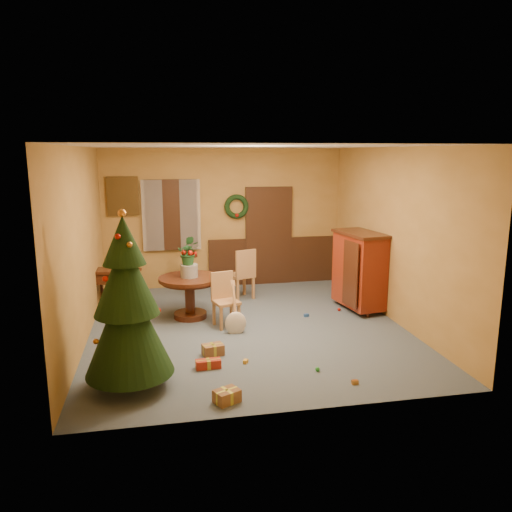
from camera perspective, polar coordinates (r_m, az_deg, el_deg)
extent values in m
plane|color=#3D4C59|center=(8.24, -0.98, -8.17)|extent=(5.50, 5.50, 0.00)
plane|color=silver|center=(7.75, -1.05, 12.42)|extent=(5.50, 5.50, 0.00)
plane|color=olive|center=(10.56, -3.64, 4.33)|extent=(5.00, 0.00, 5.00)
plane|color=olive|center=(5.24, 4.26, -3.31)|extent=(5.00, 0.00, 5.00)
plane|color=olive|center=(7.84, -19.32, 1.09)|extent=(0.00, 5.50, 5.50)
plane|color=olive|center=(8.66, 15.52, 2.29)|extent=(0.00, 5.50, 5.50)
cube|color=black|center=(10.86, 1.95, -0.52)|extent=(2.80, 0.06, 1.00)
cube|color=black|center=(10.73, 1.47, 2.31)|extent=(1.00, 0.08, 2.10)
cube|color=white|center=(10.77, 1.43, 2.08)|extent=(0.80, 0.03, 1.90)
cube|color=black|center=(10.41, -9.64, 4.64)|extent=(1.05, 0.08, 1.45)
cube|color=white|center=(10.44, -9.64, 4.66)|extent=(0.88, 0.03, 1.25)
cube|color=white|center=(10.36, -11.74, 4.53)|extent=(0.42, 0.02, 1.45)
cube|color=white|center=(10.38, -7.53, 4.68)|extent=(0.42, 0.02, 1.45)
torus|color=black|center=(10.48, -2.24, 5.67)|extent=(0.51, 0.11, 0.51)
cube|color=#4C3819|center=(10.40, -14.99, 6.62)|extent=(0.62, 0.05, 0.78)
cube|color=gray|center=(10.43, -14.98, 6.63)|extent=(0.48, 0.02, 0.62)
cylinder|color=#33150B|center=(8.60, -7.62, -2.57)|extent=(1.06, 1.06, 0.06)
cylinder|color=#33150B|center=(8.61, -7.61, -2.93)|extent=(0.94, 0.94, 0.04)
cylinder|color=#33150B|center=(8.69, -7.56, -4.74)|extent=(0.17, 0.17, 0.58)
cylinder|color=#33150B|center=(8.78, -7.50, -6.68)|extent=(0.57, 0.57, 0.09)
cylinder|color=slate|center=(8.57, -7.64, -1.69)|extent=(0.30, 0.30, 0.22)
imported|color=#1E4C23|center=(8.50, -7.70, 0.37)|extent=(0.37, 0.32, 0.41)
cube|color=#945E3B|center=(8.19, -3.42, -5.29)|extent=(0.47, 0.47, 0.05)
cube|color=#945E3B|center=(8.28, -3.92, -3.33)|extent=(0.38, 0.14, 0.46)
cube|color=#945E3B|center=(8.45, -2.84, -6.27)|extent=(0.05, 0.05, 0.39)
cube|color=#945E3B|center=(8.34, -4.82, -6.55)|extent=(0.05, 0.05, 0.39)
cube|color=#945E3B|center=(8.18, -1.97, -6.88)|extent=(0.05, 0.05, 0.39)
cube|color=#945E3B|center=(8.06, -4.00, -7.18)|extent=(0.05, 0.05, 0.39)
cube|color=#945E3B|center=(9.73, -1.74, -2.21)|extent=(0.55, 0.55, 0.05)
cube|color=#945E3B|center=(9.50, -1.16, -0.83)|extent=(0.42, 0.19, 0.51)
cube|color=#945E3B|center=(9.56, -2.12, -3.96)|extent=(0.06, 0.06, 0.44)
cube|color=#945E3B|center=(9.73, -0.32, -3.68)|extent=(0.06, 0.06, 0.44)
cube|color=#945E3B|center=(9.85, -3.12, -3.49)|extent=(0.06, 0.06, 0.44)
cube|color=#945E3B|center=(10.02, -1.35, -3.22)|extent=(0.06, 0.06, 0.44)
cylinder|color=#33150B|center=(9.86, -7.61, -2.42)|extent=(0.10, 0.10, 0.83)
cylinder|color=#33150B|center=(9.76, -7.68, -0.01)|extent=(0.33, 0.33, 0.03)
imported|color=#19471E|center=(9.73, -7.71, 1.18)|extent=(0.25, 0.22, 0.38)
cylinder|color=#382111|center=(6.43, -14.09, -13.39)|extent=(0.13, 0.13, 0.23)
cone|color=black|center=(6.17, -14.42, -7.48)|extent=(1.06, 1.06, 1.25)
cone|color=black|center=(6.01, -14.70, -2.28)|extent=(0.77, 0.77, 0.91)
cone|color=black|center=(5.92, -14.92, 1.79)|extent=(0.50, 0.50, 0.58)
sphere|color=orange|center=(5.88, -15.07, 4.74)|extent=(0.10, 0.10, 0.10)
cube|color=#33150B|center=(9.37, -15.67, -1.67)|extent=(0.90, 0.60, 0.05)
cube|color=#33150B|center=(9.40, -15.63, -2.42)|extent=(0.84, 0.55, 0.17)
cube|color=#33150B|center=(9.49, -17.65, -3.90)|extent=(0.12, 0.29, 0.68)
cube|color=#33150B|center=(9.44, -13.45, -3.76)|extent=(0.12, 0.29, 0.68)
cube|color=#511609|center=(9.16, 11.72, -1.59)|extent=(0.68, 1.12, 1.30)
cube|color=#33150B|center=(9.03, 11.89, 2.52)|extent=(0.75, 1.19, 0.05)
cylinder|color=#33150B|center=(8.96, 12.62, -6.50)|extent=(0.07, 0.07, 0.09)
cylinder|color=#33150B|center=(9.73, 10.55, -4.94)|extent=(0.07, 0.07, 0.09)
cube|color=brown|center=(5.94, -3.35, -15.68)|extent=(0.34, 0.31, 0.15)
cube|color=gold|center=(5.94, -3.35, -15.68)|extent=(0.27, 0.15, 0.15)
cube|color=gold|center=(5.94, -3.35, -15.68)|extent=(0.13, 0.20, 0.15)
cube|color=#9E2715|center=(7.29, -12.83, -10.23)|extent=(0.25, 0.25, 0.24)
cube|color=gold|center=(7.29, -12.83, -10.23)|extent=(0.24, 0.05, 0.24)
cube|color=gold|center=(7.29, -12.83, -10.23)|extent=(0.05, 0.24, 0.24)
cube|color=brown|center=(7.19, -4.94, -10.62)|extent=(0.32, 0.25, 0.15)
cube|color=gold|center=(7.19, -4.94, -10.62)|extent=(0.29, 0.09, 0.16)
cube|color=gold|center=(7.19, -4.94, -10.62)|extent=(0.08, 0.21, 0.16)
cube|color=#9E2715|center=(6.80, -5.48, -12.17)|extent=(0.34, 0.16, 0.12)
cube|color=gold|center=(6.80, -5.48, -12.17)|extent=(0.34, 0.04, 0.12)
cube|color=gold|center=(6.80, -5.48, -12.17)|extent=(0.06, 0.14, 0.12)
cube|color=#224D96|center=(8.80, 5.77, -6.76)|extent=(0.09, 0.06, 0.05)
sphere|color=#24862D|center=(6.73, 7.04, -12.72)|extent=(0.06, 0.06, 0.06)
cube|color=gold|center=(6.93, -1.19, -11.96)|extent=(0.08, 0.09, 0.05)
sphere|color=#B0160B|center=(9.18, 9.48, -6.04)|extent=(0.06, 0.06, 0.06)
cube|color=orange|center=(6.48, 11.23, -13.95)|extent=(0.08, 0.06, 0.05)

